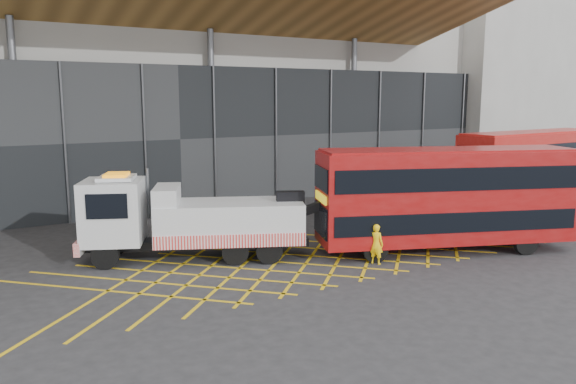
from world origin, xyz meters
TOP-DOWN VIEW (x-y plane):
  - ground_plane at (0.00, 0.00)m, footprint 120.00×120.00m
  - road_markings at (3.20, 0.00)m, footprint 23.16×7.16m
  - construction_building at (1.92, 18.40)m, footprint 55.00×23.97m
  - east_building at (32.00, 16.00)m, footprint 15.00×12.00m
  - recovery_truck at (-1.22, 2.16)m, footprint 9.65×5.73m
  - bus_towed at (8.27, -2.19)m, footprint 10.56×6.01m
  - bus_second at (20.09, 2.35)m, footprint 10.80×3.02m
  - worker at (4.71, -2.15)m, footprint 0.57×0.67m

SIDE VIEW (x-z plane):
  - ground_plane at x=0.00m, z-range 0.00..0.00m
  - road_markings at x=3.20m, z-range 0.00..0.01m
  - worker at x=4.71m, z-range 0.00..1.55m
  - recovery_truck at x=-1.22m, z-range -0.13..3.36m
  - bus_towed at x=8.27m, z-range 0.23..4.47m
  - bus_second at x=20.09m, z-range 0.24..4.59m
  - construction_building at x=1.92m, z-range -0.02..17.98m
  - east_building at x=32.00m, z-range 0.00..20.00m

